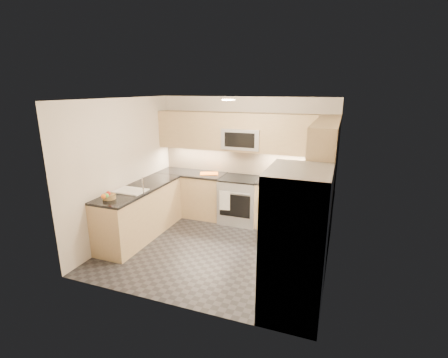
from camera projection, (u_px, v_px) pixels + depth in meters
floor at (217, 248)px, 5.57m from camera, size 3.60×3.20×0.00m
ceiling at (216, 99)px, 4.90m from camera, size 3.60×3.20×0.02m
wall_back at (245, 159)px, 6.68m from camera, size 3.60×0.02×2.50m
wall_front at (166, 213)px, 3.79m from camera, size 3.60×0.02×2.50m
wall_left at (124, 169)px, 5.84m from camera, size 0.02×3.20×2.50m
wall_right at (333, 190)px, 4.63m from camera, size 0.02×3.20×2.50m
base_cab_back_left at (192, 194)px, 6.99m from camera, size 1.42×0.60×0.90m
base_cab_back_right at (294, 207)px, 6.26m from camera, size 1.42×0.60×0.90m
base_cab_right at (309, 234)px, 5.08m from camera, size 0.60×1.70×0.90m
base_cab_peninsula at (141, 213)px, 5.95m from camera, size 0.60×2.00×0.90m
countertop_back_left at (191, 173)px, 6.86m from camera, size 1.42×0.63×0.04m
countertop_back_right at (295, 183)px, 6.13m from camera, size 1.42×0.63×0.04m
countertop_right at (311, 206)px, 4.96m from camera, size 0.63×1.70×0.04m
countertop_peninsula at (139, 188)px, 5.83m from camera, size 0.63×2.00×0.04m
upper_cab_back at (243, 132)px, 6.36m from camera, size 3.60×0.35×0.75m
upper_cab_right at (325, 147)px, 4.78m from camera, size 0.35×1.95×0.75m
backsplash_back at (245, 162)px, 6.69m from camera, size 3.60×0.01×0.51m
backsplash_right at (334, 185)px, 5.05m from camera, size 0.01×2.30×0.51m
gas_range at (240, 200)px, 6.60m from camera, size 0.76×0.65×0.91m
range_cooktop at (240, 179)px, 6.47m from camera, size 0.76×0.65×0.03m
oven_door_glass at (235, 206)px, 6.30m from camera, size 0.62×0.02×0.45m
oven_handle at (234, 193)px, 6.21m from camera, size 0.60×0.02×0.02m
microwave at (243, 139)px, 6.38m from camera, size 0.76×0.40×0.40m
microwave_door at (239, 140)px, 6.19m from camera, size 0.60×0.01×0.28m
refrigerator at (295, 243)px, 3.80m from camera, size 0.70×0.90×1.80m
fridge_handle_left at (261, 241)px, 3.75m from camera, size 0.02×0.02×1.20m
fridge_handle_right at (268, 229)px, 4.08m from camera, size 0.02×0.02×1.20m
sink_basin at (131, 195)px, 5.61m from camera, size 0.52×0.38×0.16m
faucet at (143, 185)px, 5.47m from camera, size 0.03×0.03×0.28m
utensil_bowl at (309, 180)px, 6.01m from camera, size 0.37×0.37×0.16m
cutting_board at (209, 174)px, 6.73m from camera, size 0.44×0.38×0.01m
fruit_basket at (109, 197)px, 5.20m from camera, size 0.26×0.26×0.07m
fruit_apple at (108, 194)px, 5.11m from camera, size 0.07×0.07×0.07m
fruit_pear at (107, 195)px, 5.02m from camera, size 0.07×0.07×0.07m
dish_towel_check at (225, 201)px, 6.30m from camera, size 0.21×0.05×0.39m
fruit_orange at (103, 196)px, 4.98m from camera, size 0.07×0.07×0.07m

